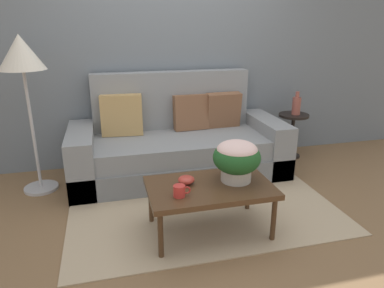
{
  "coord_description": "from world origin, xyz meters",
  "views": [
    {
      "loc": [
        -0.8,
        -2.78,
        1.61
      ],
      "look_at": [
        -0.05,
        0.18,
        0.56
      ],
      "focal_mm": 32.9,
      "sensor_mm": 36.0,
      "label": 1
    }
  ],
  "objects_px": {
    "coffee_mug": "(180,191)",
    "table_vase": "(296,105)",
    "snack_bowl": "(186,180)",
    "coffee_table": "(210,190)",
    "side_table": "(293,128)",
    "potted_plant": "(237,158)",
    "couch": "(178,145)",
    "floor_lamp": "(22,62)"
  },
  "relations": [
    {
      "from": "potted_plant",
      "to": "coffee_mug",
      "type": "xyz_separation_m",
      "value": [
        -0.5,
        -0.16,
        -0.15
      ]
    },
    {
      "from": "side_table",
      "to": "table_vase",
      "type": "bearing_deg",
      "value": -50.63
    },
    {
      "from": "coffee_table",
      "to": "couch",
      "type": "bearing_deg",
      "value": 89.8
    },
    {
      "from": "couch",
      "to": "potted_plant",
      "type": "bearing_deg",
      "value": -79.45
    },
    {
      "from": "potted_plant",
      "to": "snack_bowl",
      "type": "distance_m",
      "value": 0.43
    },
    {
      "from": "side_table",
      "to": "couch",
      "type": "bearing_deg",
      "value": -174.75
    },
    {
      "from": "coffee_table",
      "to": "floor_lamp",
      "type": "relative_size",
      "value": 0.64
    },
    {
      "from": "floor_lamp",
      "to": "potted_plant",
      "type": "relative_size",
      "value": 4.02
    },
    {
      "from": "snack_bowl",
      "to": "table_vase",
      "type": "bearing_deg",
      "value": 37.49
    },
    {
      "from": "coffee_table",
      "to": "potted_plant",
      "type": "distance_m",
      "value": 0.33
    },
    {
      "from": "potted_plant",
      "to": "coffee_mug",
      "type": "distance_m",
      "value": 0.54
    },
    {
      "from": "snack_bowl",
      "to": "floor_lamp",
      "type": "bearing_deg",
      "value": 139.45
    },
    {
      "from": "coffee_table",
      "to": "snack_bowl",
      "type": "distance_m",
      "value": 0.2
    },
    {
      "from": "couch",
      "to": "table_vase",
      "type": "relative_size",
      "value": 8.19
    },
    {
      "from": "couch",
      "to": "table_vase",
      "type": "xyz_separation_m",
      "value": [
        1.5,
        0.12,
        0.34
      ]
    },
    {
      "from": "coffee_table",
      "to": "floor_lamp",
      "type": "distance_m",
      "value": 2.05
    },
    {
      "from": "couch",
      "to": "snack_bowl",
      "type": "xyz_separation_m",
      "value": [
        -0.18,
        -1.16,
        0.12
      ]
    },
    {
      "from": "coffee_table",
      "to": "side_table",
      "type": "height_order",
      "value": "side_table"
    },
    {
      "from": "couch",
      "to": "coffee_table",
      "type": "height_order",
      "value": "couch"
    },
    {
      "from": "couch",
      "to": "table_vase",
      "type": "bearing_deg",
      "value": 4.65
    },
    {
      "from": "floor_lamp",
      "to": "potted_plant",
      "type": "bearing_deg",
      "value": -33.79
    },
    {
      "from": "couch",
      "to": "table_vase",
      "type": "distance_m",
      "value": 1.54
    },
    {
      "from": "couch",
      "to": "potted_plant",
      "type": "xyz_separation_m",
      "value": [
        0.22,
        -1.2,
        0.28
      ]
    },
    {
      "from": "snack_bowl",
      "to": "coffee_mug",
      "type": "bearing_deg",
      "value": -116.47
    },
    {
      "from": "couch",
      "to": "snack_bowl",
      "type": "distance_m",
      "value": 1.18
    },
    {
      "from": "side_table",
      "to": "coffee_mug",
      "type": "distance_m",
      "value": 2.31
    },
    {
      "from": "couch",
      "to": "coffee_mug",
      "type": "bearing_deg",
      "value": -101.4
    },
    {
      "from": "coffee_mug",
      "to": "table_vase",
      "type": "bearing_deg",
      "value": 39.8
    },
    {
      "from": "coffee_table",
      "to": "potted_plant",
      "type": "height_order",
      "value": "potted_plant"
    },
    {
      "from": "potted_plant",
      "to": "coffee_mug",
      "type": "height_order",
      "value": "potted_plant"
    },
    {
      "from": "floor_lamp",
      "to": "table_vase",
      "type": "height_order",
      "value": "floor_lamp"
    },
    {
      "from": "couch",
      "to": "snack_bowl",
      "type": "bearing_deg",
      "value": -98.72
    },
    {
      "from": "table_vase",
      "to": "coffee_mug",
      "type": "bearing_deg",
      "value": -140.2
    },
    {
      "from": "couch",
      "to": "coffee_mug",
      "type": "xyz_separation_m",
      "value": [
        -0.27,
        -1.35,
        0.13
      ]
    },
    {
      "from": "potted_plant",
      "to": "snack_bowl",
      "type": "relative_size",
      "value": 2.88
    },
    {
      "from": "side_table",
      "to": "coffee_table",
      "type": "bearing_deg",
      "value": -137.49
    },
    {
      "from": "coffee_mug",
      "to": "couch",
      "type": "bearing_deg",
      "value": 78.6
    },
    {
      "from": "side_table",
      "to": "floor_lamp",
      "type": "xyz_separation_m",
      "value": [
        -2.93,
        -0.22,
        0.89
      ]
    },
    {
      "from": "coffee_table",
      "to": "side_table",
      "type": "relative_size",
      "value": 1.76
    },
    {
      "from": "potted_plant",
      "to": "table_vase",
      "type": "distance_m",
      "value": 1.84
    },
    {
      "from": "coffee_mug",
      "to": "table_vase",
      "type": "distance_m",
      "value": 2.31
    },
    {
      "from": "floor_lamp",
      "to": "coffee_mug",
      "type": "relative_size",
      "value": 11.65
    }
  ]
}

